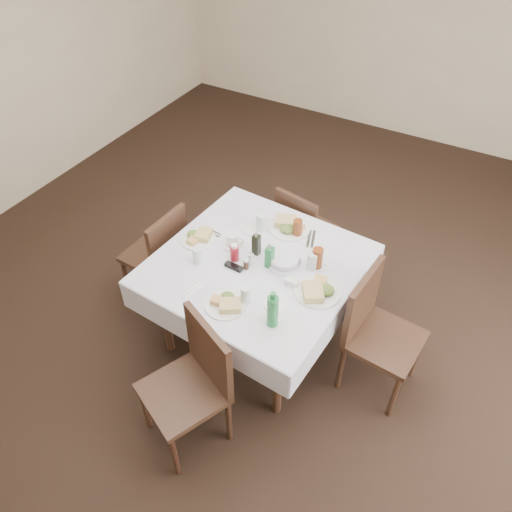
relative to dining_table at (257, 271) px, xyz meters
The scene contains 33 objects.
ground_plane 0.69m from the dining_table, 76.89° to the left, with size 7.00×7.00×0.00m, color black.
room_shell 1.04m from the dining_table, 76.89° to the left, with size 6.04×7.04×2.80m.
dining_table is the anchor object (origin of this frame).
chair_north 0.84m from the dining_table, 92.77° to the left, with size 0.46×0.46×0.83m.
chair_south 0.85m from the dining_table, 86.59° to the right, with size 0.59×0.59×0.94m.
chair_east 0.86m from the dining_table, ahead, with size 0.48×0.48×0.94m.
chair_west 0.87m from the dining_table, behind, with size 0.43×0.43×0.86m.
meal_north 0.44m from the dining_table, 86.42° to the left, with size 0.29×0.29×0.06m.
meal_south 0.44m from the dining_table, 86.49° to the right, with size 0.26×0.26×0.06m.
meal_east 0.48m from the dining_table, ahead, with size 0.30×0.30×0.07m.
meal_west 0.49m from the dining_table, behind, with size 0.25×0.25×0.05m.
side_plate_a 0.36m from the dining_table, 122.24° to the left, with size 0.16×0.16×0.01m.
side_plate_b 0.40m from the dining_table, 42.93° to the right, with size 0.16×0.16×0.01m.
water_n 0.38m from the dining_table, 113.89° to the left, with size 0.08×0.08×0.15m.
water_s 0.38m from the dining_table, 71.72° to the right, with size 0.07×0.07×0.12m.
water_e 0.39m from the dining_table, 21.15° to the left, with size 0.07×0.07×0.13m.
water_w 0.42m from the dining_table, 152.07° to the right, with size 0.06×0.06×0.12m.
iced_tea_a 0.43m from the dining_table, 73.93° to the left, with size 0.07×0.07×0.14m.
iced_tea_b 0.43m from the dining_table, 24.31° to the left, with size 0.07×0.07×0.15m.
bread_basket 0.22m from the dining_table, 21.61° to the left, with size 0.22×0.22×0.07m.
oil_cruet_dark 0.19m from the dining_table, 122.06° to the left, with size 0.05×0.05×0.20m.
oil_cruet_green 0.19m from the dining_table, ahead, with size 0.05×0.05×0.21m.
ketchup_bottle 0.21m from the dining_table, 163.00° to the right, with size 0.06×0.06×0.13m.
salt_shaker 0.13m from the dining_table, 130.25° to the right, with size 0.04×0.04×0.09m.
pepper_shaker 0.15m from the dining_table, 113.03° to the right, with size 0.03×0.03×0.08m.
coffee_mug 0.27m from the dining_table, 163.65° to the left, with size 0.15×0.14×0.10m.
sunglasses 0.19m from the dining_table, 131.61° to the right, with size 0.13×0.05×0.03m.
green_bottle 0.57m from the dining_table, 50.93° to the right, with size 0.07×0.07×0.26m.
sugar_caddy 0.32m from the dining_table, 13.33° to the right, with size 0.09×0.05×0.04m.
cutlery_n 0.46m from the dining_table, 61.30° to the left, with size 0.11×0.20×0.01m.
cutlery_s 0.49m from the dining_table, 117.96° to the right, with size 0.07×0.17×0.01m.
cutlery_e 0.50m from the dining_table, 16.81° to the right, with size 0.19×0.11×0.01m.
cutlery_w 0.46m from the dining_table, 165.24° to the left, with size 0.17×0.06×0.01m.
Camera 1 is at (1.16, -2.25, 3.06)m, focal length 35.00 mm.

